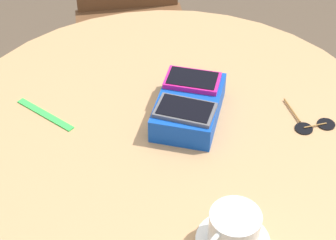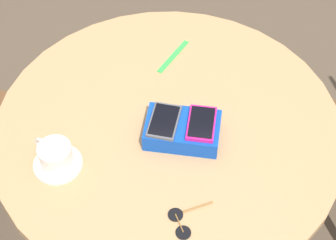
{
  "view_description": "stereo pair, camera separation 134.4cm",
  "coord_description": "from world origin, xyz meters",
  "px_view_note": "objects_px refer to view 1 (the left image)",
  "views": [
    {
      "loc": [
        0.88,
        0.13,
        1.55
      ],
      "look_at": [
        0.0,
        0.0,
        0.77
      ],
      "focal_mm": 60.0,
      "sensor_mm": 36.0,
      "label": 1
    },
    {
      "loc": [
        -0.06,
        0.99,
        1.97
      ],
      "look_at": [
        0.0,
        0.0,
        0.77
      ],
      "focal_mm": 60.0,
      "sensor_mm": 36.0,
      "label": 2
    }
  ],
  "objects_px": {
    "phone_magenta": "(192,80)",
    "lanyard_strap": "(45,115)",
    "sunglasses": "(312,124)",
    "chair_far_side": "(132,29)",
    "phone_box": "(189,107)",
    "coffee_cup": "(233,229)",
    "round_table": "(168,162)",
    "phone_gray": "(185,110)"
  },
  "relations": [
    {
      "from": "sunglasses",
      "to": "chair_far_side",
      "type": "xyz_separation_m",
      "value": [
        -0.81,
        -0.57,
        -0.31
      ]
    },
    {
      "from": "phone_box",
      "to": "lanyard_strap",
      "type": "xyz_separation_m",
      "value": [
        0.04,
        -0.31,
        -0.03
      ]
    },
    {
      "from": "round_table",
      "to": "phone_gray",
      "type": "xyz_separation_m",
      "value": [
        0.01,
        0.04,
        0.17
      ]
    },
    {
      "from": "phone_box",
      "to": "phone_gray",
      "type": "bearing_deg",
      "value": -2.59
    },
    {
      "from": "sunglasses",
      "to": "phone_gray",
      "type": "bearing_deg",
      "value": -77.46
    },
    {
      "from": "phone_box",
      "to": "phone_magenta",
      "type": "relative_size",
      "value": 1.71
    },
    {
      "from": "phone_box",
      "to": "lanyard_strap",
      "type": "bearing_deg",
      "value": -81.97
    },
    {
      "from": "phone_gray",
      "to": "round_table",
      "type": "bearing_deg",
      "value": -102.63
    },
    {
      "from": "phone_gray",
      "to": "chair_far_side",
      "type": "xyz_separation_m",
      "value": [
        -0.87,
        -0.3,
        -0.37
      ]
    },
    {
      "from": "phone_box",
      "to": "phone_gray",
      "type": "distance_m",
      "value": 0.06
    },
    {
      "from": "phone_box",
      "to": "chair_far_side",
      "type": "height_order",
      "value": "chair_far_side"
    },
    {
      "from": "round_table",
      "to": "phone_magenta",
      "type": "bearing_deg",
      "value": 156.34
    },
    {
      "from": "phone_box",
      "to": "phone_magenta",
      "type": "xyz_separation_m",
      "value": [
        -0.05,
        0.0,
        0.03
      ]
    },
    {
      "from": "round_table",
      "to": "phone_magenta",
      "type": "height_order",
      "value": "phone_magenta"
    },
    {
      "from": "phone_magenta",
      "to": "chair_far_side",
      "type": "height_order",
      "value": "same"
    },
    {
      "from": "phone_gray",
      "to": "phone_magenta",
      "type": "bearing_deg",
      "value": 177.95
    },
    {
      "from": "phone_magenta",
      "to": "phone_gray",
      "type": "xyz_separation_m",
      "value": [
        0.1,
        -0.0,
        -0.0
      ]
    },
    {
      "from": "phone_box",
      "to": "chair_far_side",
      "type": "xyz_separation_m",
      "value": [
        -0.82,
        -0.3,
        -0.34
      ]
    },
    {
      "from": "round_table",
      "to": "phone_box",
      "type": "xyz_separation_m",
      "value": [
        -0.04,
        0.04,
        0.14
      ]
    },
    {
      "from": "phone_magenta",
      "to": "phone_gray",
      "type": "distance_m",
      "value": 0.1
    },
    {
      "from": "phone_magenta",
      "to": "sunglasses",
      "type": "xyz_separation_m",
      "value": [
        0.04,
        0.27,
        -0.06
      ]
    },
    {
      "from": "phone_magenta",
      "to": "lanyard_strap",
      "type": "xyz_separation_m",
      "value": [
        0.09,
        -0.31,
        -0.06
      ]
    },
    {
      "from": "round_table",
      "to": "coffee_cup",
      "type": "height_order",
      "value": "coffee_cup"
    },
    {
      "from": "phone_gray",
      "to": "lanyard_strap",
      "type": "height_order",
      "value": "phone_gray"
    },
    {
      "from": "phone_gray",
      "to": "chair_far_side",
      "type": "distance_m",
      "value": 0.99
    },
    {
      "from": "round_table",
      "to": "phone_box",
      "type": "relative_size",
      "value": 4.63
    },
    {
      "from": "phone_gray",
      "to": "chair_far_side",
      "type": "height_order",
      "value": "chair_far_side"
    },
    {
      "from": "coffee_cup",
      "to": "round_table",
      "type": "bearing_deg",
      "value": -151.65
    },
    {
      "from": "sunglasses",
      "to": "round_table",
      "type": "bearing_deg",
      "value": -80.42
    },
    {
      "from": "phone_gray",
      "to": "sunglasses",
      "type": "height_order",
      "value": "phone_gray"
    },
    {
      "from": "round_table",
      "to": "lanyard_strap",
      "type": "xyz_separation_m",
      "value": [
        0.0,
        -0.27,
        0.11
      ]
    },
    {
      "from": "phone_magenta",
      "to": "chair_far_side",
      "type": "xyz_separation_m",
      "value": [
        -0.77,
        -0.3,
        -0.37
      ]
    },
    {
      "from": "round_table",
      "to": "phone_gray",
      "type": "distance_m",
      "value": 0.17
    },
    {
      "from": "coffee_cup",
      "to": "sunglasses",
      "type": "bearing_deg",
      "value": 155.64
    },
    {
      "from": "phone_magenta",
      "to": "chair_far_side",
      "type": "distance_m",
      "value": 0.9
    },
    {
      "from": "phone_box",
      "to": "phone_magenta",
      "type": "height_order",
      "value": "phone_magenta"
    },
    {
      "from": "phone_box",
      "to": "coffee_cup",
      "type": "xyz_separation_m",
      "value": [
        0.33,
        0.11,
        0.02
      ]
    },
    {
      "from": "round_table",
      "to": "chair_far_side",
      "type": "height_order",
      "value": "chair_far_side"
    },
    {
      "from": "lanyard_strap",
      "to": "phone_box",
      "type": "bearing_deg",
      "value": 98.03
    },
    {
      "from": "phone_box",
      "to": "lanyard_strap",
      "type": "distance_m",
      "value": 0.32
    },
    {
      "from": "sunglasses",
      "to": "phone_box",
      "type": "bearing_deg",
      "value": -87.91
    },
    {
      "from": "coffee_cup",
      "to": "chair_far_side",
      "type": "xyz_separation_m",
      "value": [
        -1.15,
        -0.42,
        -0.35
      ]
    }
  ]
}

